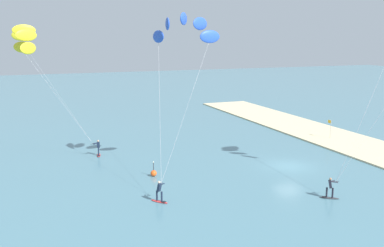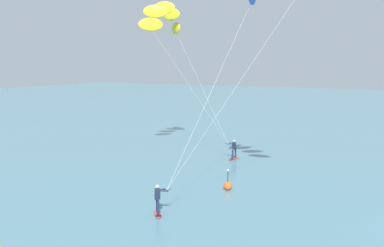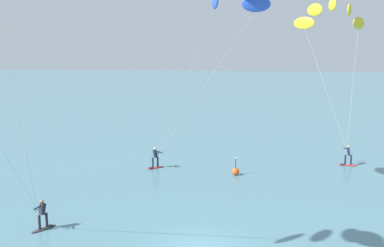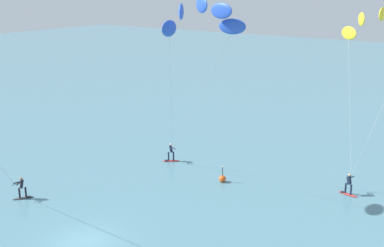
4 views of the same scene
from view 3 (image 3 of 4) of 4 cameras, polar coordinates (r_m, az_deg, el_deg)
name	(u,v)px [view 3 (image 3 of 4)]	position (r m, az deg, el deg)	size (l,w,h in m)	color
kitesurfer_far_out	(332,19)	(45.53, 16.21, 11.79)	(6.59, 8.07, 13.48)	red
marker_buoy	(236,171)	(36.33, 5.15, -5.61)	(0.56, 0.56, 1.38)	#EA5119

